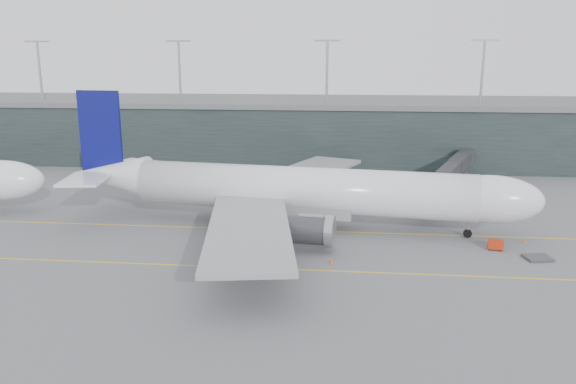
# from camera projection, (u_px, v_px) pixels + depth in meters

# --- Properties ---
(ground) EXTENTS (320.00, 320.00, 0.00)m
(ground) POSITION_uv_depth(u_px,v_px,m) (283.00, 222.00, 89.07)
(ground) COLOR slate
(ground) RESTS_ON ground
(taxiline_a) EXTENTS (160.00, 0.25, 0.02)m
(taxiline_a) POSITION_uv_depth(u_px,v_px,m) (280.00, 230.00, 85.20)
(taxiline_a) COLOR yellow
(taxiline_a) RESTS_ON ground
(taxiline_b) EXTENTS (160.00, 0.25, 0.02)m
(taxiline_b) POSITION_uv_depth(u_px,v_px,m) (265.00, 268.00, 69.73)
(taxiline_b) COLOR yellow
(taxiline_b) RESTS_ON ground
(taxiline_lead_main) EXTENTS (0.25, 60.00, 0.02)m
(taxiline_lead_main) POSITION_uv_depth(u_px,v_px,m) (320.00, 193.00, 107.91)
(taxiline_lead_main) COLOR yellow
(taxiline_lead_main) RESTS_ON ground
(terminal) EXTENTS (240.00, 36.00, 29.00)m
(terminal) POSITION_uv_depth(u_px,v_px,m) (308.00, 129.00, 143.36)
(terminal) COLOR #1E2729
(terminal) RESTS_ON ground
(main_aircraft) EXTENTS (72.84, 67.98, 20.42)m
(main_aircraft) POSITION_uv_depth(u_px,v_px,m) (299.00, 190.00, 85.69)
(main_aircraft) COLOR white
(main_aircraft) RESTS_ON ground
(jet_bridge) EXTENTS (16.50, 43.24, 6.06)m
(jet_bridge) POSITION_uv_depth(u_px,v_px,m) (439.00, 171.00, 106.71)
(jet_bridge) COLOR #28282D
(jet_bridge) RESTS_ON ground
(gse_cart) EXTENTS (2.19, 1.61, 1.36)m
(gse_cart) POSITION_uv_depth(u_px,v_px,m) (496.00, 244.00, 76.31)
(gse_cart) COLOR red
(gse_cart) RESTS_ON ground
(baggage_dolly) EXTENTS (3.72, 3.20, 0.33)m
(baggage_dolly) POSITION_uv_depth(u_px,v_px,m) (538.00, 258.00, 72.88)
(baggage_dolly) COLOR #39393E
(baggage_dolly) RESTS_ON ground
(uld_a) EXTENTS (2.65, 2.35, 2.03)m
(uld_a) POSITION_uv_depth(u_px,v_px,m) (266.00, 201.00, 97.97)
(uld_a) COLOR #38373C
(uld_a) RESTS_ON ground
(uld_b) EXTENTS (2.37, 2.15, 1.77)m
(uld_b) POSITION_uv_depth(u_px,v_px,m) (273.00, 200.00, 99.41)
(uld_b) COLOR #38373C
(uld_b) RESTS_ON ground
(uld_c) EXTENTS (2.45, 2.24, 1.80)m
(uld_c) POSITION_uv_depth(u_px,v_px,m) (287.00, 200.00, 99.01)
(uld_c) COLOR #38373C
(uld_c) RESTS_ON ground
(cone_nose) EXTENTS (0.41, 0.41, 0.66)m
(cone_nose) POSITION_uv_depth(u_px,v_px,m) (525.00, 241.00, 79.18)
(cone_nose) COLOR orange
(cone_nose) RESTS_ON ground
(cone_wing_stbd) EXTENTS (0.48, 0.48, 0.76)m
(cone_wing_stbd) POSITION_uv_depth(u_px,v_px,m) (331.00, 261.00, 71.18)
(cone_wing_stbd) COLOR #EA4D0D
(cone_wing_stbd) RESTS_ON ground
(cone_wing_port) EXTENTS (0.38, 0.38, 0.61)m
(cone_wing_port) POSITION_uv_depth(u_px,v_px,m) (335.00, 205.00, 98.65)
(cone_wing_port) COLOR orange
(cone_wing_port) RESTS_ON ground
(cone_tail) EXTENTS (0.40, 0.40, 0.64)m
(cone_tail) POSITION_uv_depth(u_px,v_px,m) (221.00, 239.00, 80.06)
(cone_tail) COLOR #E44D0C
(cone_tail) RESTS_ON ground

